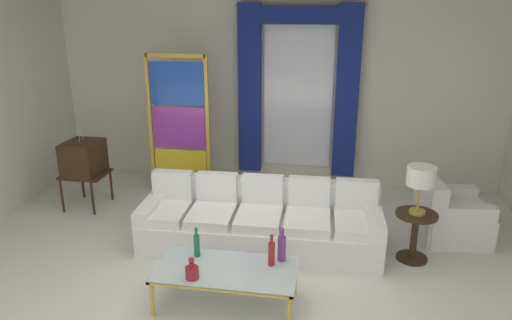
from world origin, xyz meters
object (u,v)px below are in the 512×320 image
stained_glass_divider (179,130)px  vintage_tv (84,159)px  bottle_blue_decanter (192,271)px  armchair_white (448,217)px  bottle_amber_squat (197,244)px  table_lamp_brass (421,178)px  couch_white_long (261,222)px  round_side_table (415,232)px  coffee_table (226,271)px  peacock_figurine (192,194)px  bottle_crystal_tall (271,252)px  bottle_ruby_flask (282,247)px

stained_glass_divider → vintage_tv: bearing=-153.8°
bottle_blue_decanter → armchair_white: (2.75, 2.12, -0.20)m
bottle_amber_squat → table_lamp_brass: bearing=24.5°
couch_white_long → round_side_table: size_ratio=4.95×
round_side_table → table_lamp_brass: size_ratio=1.04×
vintage_tv → armchair_white: vintage_tv is taller
couch_white_long → table_lamp_brass: table_lamp_brass is taller
couch_white_long → coffee_table: size_ratio=2.10×
armchair_white → round_side_table: 0.83m
armchair_white → table_lamp_brass: table_lamp_brass is taller
table_lamp_brass → peacock_figurine: bearing=161.8°
couch_white_long → coffee_table: couch_white_long is taller
coffee_table → table_lamp_brass: table_lamp_brass is taller
bottle_amber_squat → peacock_figurine: size_ratio=0.55×
armchair_white → table_lamp_brass: (-0.51, -0.66, 0.74)m
armchair_white → peacock_figurine: (-3.51, 0.33, -0.07)m
peacock_figurine → bottle_crystal_tall: bearing=-54.9°
bottle_amber_squat → armchair_white: armchair_white is taller
bottle_crystal_tall → bottle_ruby_flask: size_ratio=0.94×
vintage_tv → bottle_blue_decanter: bearing=-44.2°
peacock_figurine → table_lamp_brass: table_lamp_brass is taller
bottle_blue_decanter → stained_glass_divider: (-1.06, 2.88, 0.57)m
bottle_blue_decanter → table_lamp_brass: table_lamp_brass is taller
vintage_tv → stained_glass_divider: stained_glass_divider is taller
armchair_white → stained_glass_divider: (-3.81, 0.76, 0.77)m
bottle_crystal_tall → stained_glass_divider: (-1.77, 2.51, 0.51)m
peacock_figurine → table_lamp_brass: 3.26m
stained_glass_divider → armchair_white: bearing=-11.3°
bottle_blue_decanter → vintage_tv: vintage_tv is taller
bottle_ruby_flask → stained_glass_divider: (-1.86, 2.40, 0.50)m
bottle_amber_squat → bottle_crystal_tall: bearing=-3.0°
armchair_white → stained_glass_divider: stained_glass_divider is taller
coffee_table → bottle_amber_squat: (-0.35, 0.18, 0.17)m
couch_white_long → stained_glass_divider: bearing=137.3°
round_side_table → table_lamp_brass: 0.67m
round_side_table → bottle_ruby_flask: bearing=-145.9°
bottle_amber_squat → vintage_tv: 2.92m
couch_white_long → bottle_amber_squat: (-0.48, -1.11, 0.24)m
bottle_ruby_flask → vintage_tv: vintage_tv is taller
vintage_tv → peacock_figurine: 1.66m
bottle_crystal_tall → round_side_table: size_ratio=0.57×
bottle_amber_squat → bottle_ruby_flask: bottle_ruby_flask is taller
vintage_tv → round_side_table: bearing=-9.9°
bottle_crystal_tall → bottle_amber_squat: (-0.78, 0.04, -0.00)m
vintage_tv → table_lamp_brass: vintage_tv is taller
round_side_table → bottle_crystal_tall: bearing=-144.5°
bottle_ruby_flask → vintage_tv: (-3.12, 1.78, 0.17)m
coffee_table → round_side_table: 2.32m
bottle_ruby_flask → table_lamp_brass: (1.45, 0.98, 0.47)m
coffee_table → bottle_blue_decanter: 0.37m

